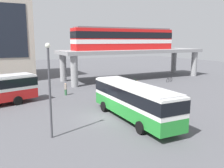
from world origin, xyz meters
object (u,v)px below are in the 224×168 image
Objects in this scene: bicycle_brown at (101,84)px; bicycle_red at (108,86)px; bicycle_orange at (134,84)px; bicycle_green at (132,83)px; bus_main at (133,98)px; pedestrian_walking_across at (66,89)px; train at (125,38)px; bicycle_black at (169,80)px; bicycle_silver at (123,82)px.

bicycle_red is (0.36, -1.97, 0.00)m from bicycle_brown.
bicycle_green is at bearing 71.34° from bicycle_orange.
pedestrian_walking_across is (-2.37, 12.39, -1.25)m from bus_main.
bicycle_green is (5.06, -1.01, 0.00)m from bicycle_brown.
train reaches higher than bicycle_black.
pedestrian_walking_across reaches higher than bicycle_green.
train is at bearing 130.26° from bicycle_black.
bus_main is 6.27× the size of bicycle_orange.
bicycle_black is 11.83m from bicycle_red.
bicycle_brown is at bearing 153.51° from bicycle_orange.
bus_main is 6.38× the size of bicycle_red.
train is at bearing 61.45° from bus_main.
pedestrian_walking_across reaches higher than bicycle_black.
bicycle_green is at bearing 10.64° from pedestrian_walking_across.
bus_main is 12.68m from pedestrian_walking_across.
bicycle_red is 4.34m from bicycle_silver.
bicycle_brown is at bearing 75.39° from bus_main.
bicycle_silver is (4.06, 0.31, 0.00)m from bicycle_brown.
bicycle_silver is 11.05m from pedestrian_walking_across.
train is at bearing 33.79° from bicycle_brown.
bicycle_silver is (-1.00, 1.32, 0.00)m from bicycle_green.
train reaches higher than bicycle_orange.
bicycle_black is 1.03× the size of bicycle_brown.
bicycle_red is 6.90m from pedestrian_walking_across.
bicycle_brown is at bearing 172.70° from bicycle_black.
bicycle_black and bicycle_silver have the same top height.
train reaches higher than pedestrian_walking_across.
train is 16.81m from pedestrian_walking_across.
bicycle_green is 1.65m from bicycle_silver.
bicycle_orange is at bearing -108.44° from train.
pedestrian_walking_across reaches higher than bicycle_red.
bicycle_black is 7.60m from bicycle_orange.
train is at bearing 45.15° from bicycle_red.
train reaches higher than bicycle_silver.
bicycle_green is (-7.13, 0.55, 0.00)m from bicycle_black.
bicycle_black is (5.25, -6.20, -6.93)m from train.
bicycle_green is 1.36m from bicycle_orange.
pedestrian_walking_across reaches higher than bicycle_brown.
bicycle_red is at bearing 10.03° from pedestrian_walking_across.
bicycle_orange is at bearing -77.90° from bicycle_silver.
bicycle_red is (-4.70, -0.96, 0.00)m from bicycle_green.
bicycle_red is at bearing 175.52° from bicycle_orange.
bus_main reaches higher than pedestrian_walking_across.
bicycle_orange is 1.05× the size of bicycle_silver.
bicycle_red is 4.27m from bicycle_orange.
pedestrian_walking_across is at bearing 100.82° from bus_main.
bicycle_red is 1.03× the size of bicycle_silver.
pedestrian_walking_across is at bearing -169.36° from bicycle_green.
bicycle_black and bicycle_green have the same top height.
bicycle_silver is at bearing 126.99° from bicycle_green.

